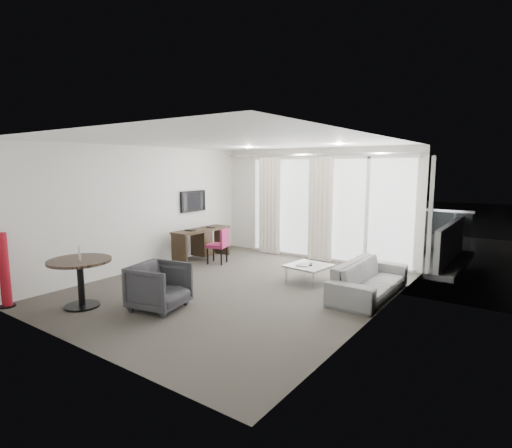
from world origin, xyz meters
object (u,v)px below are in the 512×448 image
Objects in this scene: round_table at (81,283)px; tub_armchair at (159,286)px; red_lamp at (4,270)px; rattan_chair_b at (393,239)px; sofa at (369,279)px; rattan_chair_a at (371,233)px; desk at (202,244)px; desk_chair at (217,246)px; coffee_table at (308,273)px.

round_table is 1.24m from tub_armchair.
rattan_chair_b is at bearing 61.52° from red_lamp.
sofa is at bearing -63.00° from rattan_chair_b.
red_lamp is 1.30× the size of rattan_chair_a.
red_lamp is 1.50× the size of tub_armchair.
rattan_chair_b is (3.86, 7.12, -0.16)m from red_lamp.
rattan_chair_b is (3.58, 2.98, 0.07)m from desk.
rattan_chair_b is at bearing 39.75° from desk.
tub_armchair is at bearing 33.16° from red_lamp.
sofa is at bearing -86.15° from rattan_chair_a.
red_lamp is at bearing 130.70° from sofa.
desk_chair is (0.55, -0.08, 0.04)m from desk.
desk_chair is 1.10× the size of coffee_table.
red_lamp is 0.60× the size of sofa.
sofa is at bearing 40.70° from red_lamp.
desk is 4.38m from rattan_chair_a.
desk_chair is 4.15m from red_lamp.
sofa is 3.82m from rattan_chair_a.
red_lamp is at bearing -129.19° from coffee_table.
coffee_table is at bearing -36.38° from tub_armchair.
rattan_chair_b reaches higher than desk_chair.
tub_armchair is at bearing -58.32° from desk.
coffee_table is (1.19, 2.62, -0.19)m from tub_armchair.
desk reaches higher than coffee_table.
rattan_chair_a is (-0.03, 3.48, 0.29)m from coffee_table.
red_lamp is (-0.28, -4.14, 0.22)m from desk.
rattan_chair_a is at bearing 172.77° from rattan_chair_b.
tub_armchair is at bearing -84.26° from desk_chair.
rattan_chair_a is (3.19, 7.43, -0.14)m from red_lamp.
round_table is 7.07m from rattan_chair_b.
red_lamp reaches higher than coffee_table.
coffee_table is at bearing -84.43° from rattan_chair_b.
round_table is at bearing -105.62° from desk_chair.
rattan_chair_b reaches higher than round_table.
rattan_chair_a is (2.90, 3.28, 0.09)m from desk.
rattan_chair_b is at bearing 78.49° from coffee_table.
rattan_chair_a is at bearing 37.31° from desk_chair.
red_lamp is at bearing -93.90° from desk.
tub_armchair is at bearing -116.10° from rattan_chair_a.
red_lamp reaches higher than tub_armchair.
desk_chair is 3.38m from round_table.
desk is 1.63× the size of round_table.
desk_chair is 0.94× the size of rattan_chair_b.
tub_armchair is 0.87× the size of rattan_chair_a.
round_table reaches higher than tub_armchair.
round_table is at bearing -124.64° from coffee_table.
tub_armchair is at bearing -114.45° from coffee_table.
tub_armchair is 0.40× the size of sofa.
round_table is 0.81× the size of red_lamp.
rattan_chair_b is (2.90, 6.44, 0.05)m from round_table.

